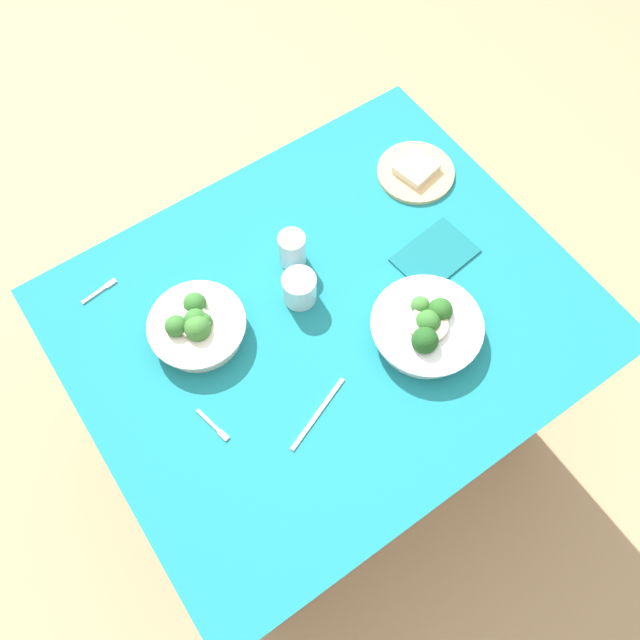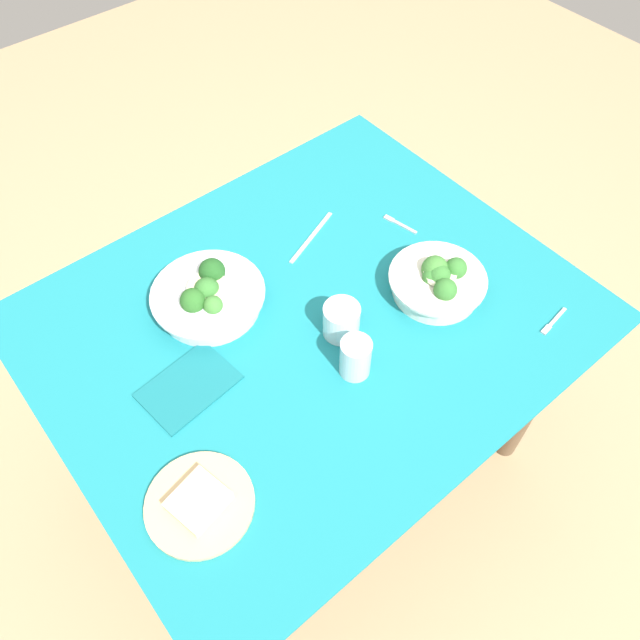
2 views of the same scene
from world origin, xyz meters
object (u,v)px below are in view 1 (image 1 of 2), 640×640
(fork_by_near_bowl, at_px, (214,426))
(table_knife_left, at_px, (318,414))
(broccoli_bowl_far, at_px, (197,326))
(fork_by_far_bowl, at_px, (101,290))
(bread_side_plate, at_px, (416,171))
(water_glass_center, at_px, (299,288))
(water_glass_side, at_px, (292,250))
(broccoli_bowl_near, at_px, (427,327))
(napkin_folded_upper, at_px, (435,255))

(fork_by_near_bowl, height_order, table_knife_left, same)
(broccoli_bowl_far, bearing_deg, fork_by_far_bowl, 120.75)
(fork_by_far_bowl, distance_m, table_knife_left, 0.62)
(bread_side_plate, height_order, fork_by_far_bowl, bread_side_plate)
(water_glass_center, bearing_deg, water_glass_side, 65.35)
(fork_by_near_bowl, bearing_deg, broccoli_bowl_near, 68.42)
(table_knife_left, height_order, napkin_folded_upper, napkin_folded_upper)
(fork_by_near_bowl, relative_size, table_knife_left, 0.49)
(water_glass_center, xyz_separation_m, water_glass_side, (0.04, 0.10, 0.01))
(broccoli_bowl_far, relative_size, fork_by_far_bowl, 2.36)
(water_glass_center, bearing_deg, fork_by_near_bowl, -154.19)
(broccoli_bowl_far, bearing_deg, bread_side_plate, 6.48)
(water_glass_side, distance_m, napkin_folded_upper, 0.36)
(broccoli_bowl_far, bearing_deg, fork_by_near_bowl, -112.03)
(broccoli_bowl_far, distance_m, napkin_folded_upper, 0.62)
(broccoli_bowl_far, xyz_separation_m, bread_side_plate, (0.72, 0.08, -0.03))
(broccoli_bowl_near, distance_m, fork_by_near_bowl, 0.54)
(water_glass_center, relative_size, water_glass_side, 0.85)
(napkin_folded_upper, bearing_deg, bread_side_plate, 62.28)
(broccoli_bowl_near, bearing_deg, broccoli_bowl_far, 145.10)
(bread_side_plate, bearing_deg, fork_by_near_bowl, -159.57)
(broccoli_bowl_far, bearing_deg, broccoli_bowl_near, -34.90)
(fork_by_far_bowl, height_order, fork_by_near_bowl, same)
(broccoli_bowl_near, bearing_deg, fork_by_far_bowl, 136.87)
(broccoli_bowl_far, height_order, broccoli_bowl_near, broccoli_bowl_near)
(broccoli_bowl_far, height_order, table_knife_left, broccoli_bowl_far)
(broccoli_bowl_near, xyz_separation_m, fork_by_near_bowl, (-0.53, 0.09, -0.03))
(broccoli_bowl_near, height_order, fork_by_near_bowl, broccoli_bowl_near)
(fork_by_far_bowl, xyz_separation_m, napkin_folded_upper, (0.74, -0.39, 0.00))
(fork_by_near_bowl, bearing_deg, bread_side_plate, 98.23)
(water_glass_center, relative_size, table_knife_left, 0.41)
(water_glass_center, bearing_deg, table_knife_left, -116.19)
(broccoli_bowl_far, bearing_deg, napkin_folded_upper, -14.23)
(bread_side_plate, bearing_deg, broccoli_bowl_near, -125.82)
(fork_by_near_bowl, bearing_deg, table_knife_left, 50.39)
(table_knife_left, bearing_deg, broccoli_bowl_near, -17.34)
(broccoli_bowl_far, distance_m, fork_by_near_bowl, 0.24)
(broccoli_bowl_near, distance_m, fork_by_far_bowl, 0.80)
(bread_side_plate, xyz_separation_m, fork_by_far_bowl, (-0.87, 0.16, -0.01))
(fork_by_far_bowl, xyz_separation_m, fork_by_near_bowl, (0.05, -0.46, 0.00))
(fork_by_far_bowl, bearing_deg, napkin_folded_upper, -34.93)
(bread_side_plate, xyz_separation_m, fork_by_near_bowl, (-0.81, -0.30, -0.01))
(bread_side_plate, relative_size, fork_by_near_bowl, 2.10)
(broccoli_bowl_near, distance_m, table_knife_left, 0.33)
(bread_side_plate, bearing_deg, napkin_folded_upper, -117.72)
(water_glass_center, distance_m, table_knife_left, 0.31)
(water_glass_side, bearing_deg, water_glass_center, -114.65)
(fork_by_near_bowl, relative_size, napkin_folded_upper, 0.50)
(fork_by_far_bowl, bearing_deg, fork_by_near_bowl, -90.60)
(fork_by_near_bowl, bearing_deg, napkin_folded_upper, 83.45)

